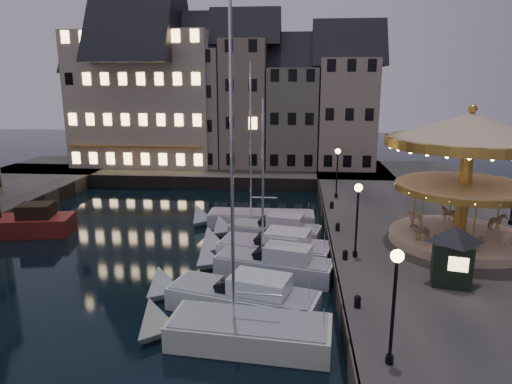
# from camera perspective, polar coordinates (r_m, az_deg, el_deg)

# --- Properties ---
(ground) EXTENTS (160.00, 160.00, 0.00)m
(ground) POSITION_cam_1_polar(r_m,az_deg,el_deg) (25.98, -3.89, -10.98)
(ground) COLOR black
(ground) RESTS_ON ground
(quay_east) EXTENTS (16.00, 56.00, 1.30)m
(quay_east) POSITION_cam_1_polar(r_m,az_deg,el_deg) (32.62, 23.15, -5.67)
(quay_east) COLOR #474442
(quay_east) RESTS_ON ground
(quay_north) EXTENTS (44.00, 12.00, 1.30)m
(quay_north) POSITION_cam_1_polar(r_m,az_deg,el_deg) (53.64, -7.64, 2.52)
(quay_north) COLOR #474442
(quay_north) RESTS_ON ground
(quaywall_e) EXTENTS (0.15, 44.00, 1.30)m
(quaywall_e) POSITION_cam_1_polar(r_m,az_deg,el_deg) (31.09, 8.92, -5.63)
(quaywall_e) COLOR #47423A
(quaywall_e) RESTS_ON ground
(quaywall_n) EXTENTS (48.00, 0.15, 1.30)m
(quaywall_n) POSITION_cam_1_polar(r_m,az_deg,el_deg) (47.48, -6.88, 1.12)
(quaywall_n) COLOR #47423A
(quaywall_n) RESTS_ON ground
(streetlamp_a) EXTENTS (0.44, 0.44, 4.17)m
(streetlamp_a) POSITION_cam_1_polar(r_m,az_deg,el_deg) (16.17, 16.94, -11.74)
(streetlamp_a) COLOR black
(streetlamp_a) RESTS_ON quay_east
(streetlamp_b) EXTENTS (0.44, 0.44, 4.17)m
(streetlamp_b) POSITION_cam_1_polar(r_m,az_deg,el_deg) (25.46, 12.56, -2.17)
(streetlamp_b) COLOR black
(streetlamp_b) RESTS_ON quay_east
(streetlamp_c) EXTENTS (0.44, 0.44, 4.17)m
(streetlamp_c) POSITION_cam_1_polar(r_m,az_deg,el_deg) (38.56, 10.13, 3.23)
(streetlamp_c) COLOR black
(streetlamp_c) RESTS_ON quay_east
(bollard_a) EXTENTS (0.30, 0.30, 0.57)m
(bollard_a) POSITION_cam_1_polar(r_m,az_deg,el_deg) (20.66, 12.58, -13.14)
(bollard_a) COLOR black
(bollard_a) RESTS_ON quay_east
(bollard_b) EXTENTS (0.30, 0.30, 0.57)m
(bollard_b) POSITION_cam_1_polar(r_m,az_deg,el_deg) (25.67, 11.08, -7.65)
(bollard_b) COLOR black
(bollard_b) RESTS_ON quay_east
(bollard_c) EXTENTS (0.30, 0.30, 0.57)m
(bollard_c) POSITION_cam_1_polar(r_m,az_deg,el_deg) (30.36, 10.17, -4.26)
(bollard_c) COLOR black
(bollard_c) RESTS_ON quay_east
(bollard_d) EXTENTS (0.30, 0.30, 0.57)m
(bollard_d) POSITION_cam_1_polar(r_m,az_deg,el_deg) (35.63, 9.46, -1.57)
(bollard_d) COLOR black
(bollard_d) RESTS_ON quay_east
(townhouse_na) EXTENTS (5.50, 8.00, 12.80)m
(townhouse_na) POSITION_cam_1_polar(r_m,az_deg,el_deg) (58.30, -18.68, 9.88)
(townhouse_na) COLOR slate
(townhouse_na) RESTS_ON quay_north
(townhouse_nb) EXTENTS (6.16, 8.00, 13.80)m
(townhouse_nb) POSITION_cam_1_polar(r_m,az_deg,el_deg) (56.31, -13.55, 10.61)
(townhouse_nb) COLOR gray
(townhouse_nb) RESTS_ON quay_north
(townhouse_nc) EXTENTS (6.82, 8.00, 14.80)m
(townhouse_nc) POSITION_cam_1_polar(r_m,az_deg,el_deg) (54.67, -7.44, 11.32)
(townhouse_nc) COLOR #A79D90
(townhouse_nc) RESTS_ON quay_north
(townhouse_nd) EXTENTS (5.50, 8.00, 15.80)m
(townhouse_nd) POSITION_cam_1_polar(r_m,az_deg,el_deg) (53.70, -1.33, 11.92)
(townhouse_nd) COLOR gray
(townhouse_nd) RESTS_ON quay_north
(townhouse_ne) EXTENTS (6.16, 8.00, 12.80)m
(townhouse_ne) POSITION_cam_1_polar(r_m,az_deg,el_deg) (53.41, 4.59, 10.26)
(townhouse_ne) COLOR gray
(townhouse_ne) RESTS_ON quay_north
(townhouse_nf) EXTENTS (6.82, 8.00, 13.80)m
(townhouse_nf) POSITION_cam_1_polar(r_m,az_deg,el_deg) (53.65, 11.19, 10.60)
(townhouse_nf) COLOR tan
(townhouse_nf) RESTS_ON quay_north
(hotel_corner) EXTENTS (17.60, 9.00, 16.80)m
(hotel_corner) POSITION_cam_1_polar(r_m,az_deg,el_deg) (56.25, -13.59, 12.14)
(hotel_corner) COLOR beige
(hotel_corner) RESTS_ON quay_north
(motorboat_a) EXTENTS (7.90, 3.25, 13.13)m
(motorboat_a) POSITION_cam_1_polar(r_m,az_deg,el_deg) (20.10, -2.49, -17.05)
(motorboat_a) COLOR silver
(motorboat_a) RESTS_ON ground
(motorboat_b) EXTENTS (8.31, 4.35, 2.15)m
(motorboat_b) POSITION_cam_1_polar(r_m,az_deg,el_deg) (22.63, -2.64, -13.04)
(motorboat_b) COLOR silver
(motorboat_b) RESTS_ON ground
(motorboat_c) EXTENTS (7.74, 3.60, 10.26)m
(motorboat_c) POSITION_cam_1_polar(r_m,az_deg,el_deg) (26.23, 1.35, -9.10)
(motorboat_c) COLOR silver
(motorboat_c) RESTS_ON ground
(motorboat_d) EXTENTS (7.99, 4.02, 2.15)m
(motorboat_d) POSITION_cam_1_polar(r_m,az_deg,el_deg) (28.68, 1.53, -7.15)
(motorboat_d) COLOR silver
(motorboat_d) RESTS_ON ground
(motorboat_e) EXTENTS (7.38, 3.42, 2.15)m
(motorboat_e) POSITION_cam_1_polar(r_m,az_deg,el_deg) (31.95, 1.60, -4.96)
(motorboat_e) COLOR silver
(motorboat_e) RESTS_ON ground
(motorboat_f) EXTENTS (9.07, 2.46, 12.07)m
(motorboat_f) POSITION_cam_1_polar(r_m,az_deg,el_deg) (35.03, -0.29, -3.47)
(motorboat_f) COLOR silver
(motorboat_f) RESTS_ON ground
(red_fishing_boat) EXTENTS (8.14, 4.05, 6.04)m
(red_fishing_boat) POSITION_cam_1_polar(r_m,az_deg,el_deg) (37.32, -27.53, -3.70)
(red_fishing_boat) COLOR maroon
(red_fishing_boat) RESTS_ON ground
(carousel) EXTENTS (9.44, 9.44, 8.26)m
(carousel) POSITION_cam_1_polar(r_m,az_deg,el_deg) (29.28, 24.98, 4.36)
(carousel) COLOR #D5B691
(carousel) RESTS_ON quay_east
(ticket_kiosk) EXTENTS (2.78, 2.78, 3.26)m
(ticket_kiosk) POSITION_cam_1_polar(r_m,az_deg,el_deg) (23.80, 23.46, -6.07)
(ticket_kiosk) COLOR black
(ticket_kiosk) RESTS_ON quay_east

